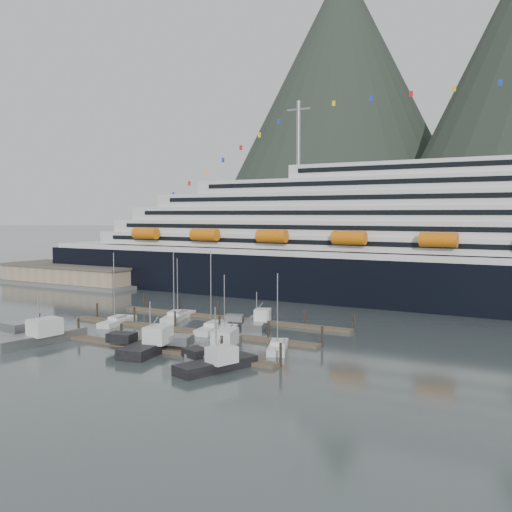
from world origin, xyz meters
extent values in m
plane|color=#4A5657|center=(0.00, 0.00, 0.00)|extent=(1600.00, 1600.00, 0.00)
cone|color=#202B20|center=(-220.00, 600.00, 145.00)|extent=(340.00, 340.00, 340.00)
cube|color=black|center=(25.00, 55.00, 4.00)|extent=(210.00, 28.00, 12.00)
cube|color=silver|center=(25.00, 55.00, 10.50)|extent=(205.80, 27.44, 1.50)
cube|color=silver|center=(30.00, 55.00, 13.10)|extent=(185.00, 26.00, 3.20)
cube|color=black|center=(30.00, 41.95, 13.26)|extent=(175.75, 0.20, 1.00)
cube|color=silver|center=(32.00, 55.00, 16.30)|extent=(180.00, 25.00, 3.20)
cube|color=black|center=(32.00, 42.45, 16.46)|extent=(171.00, 0.20, 1.00)
cube|color=silver|center=(34.00, 55.00, 19.50)|extent=(172.00, 24.00, 3.20)
cube|color=black|center=(34.00, 42.95, 19.66)|extent=(163.40, 0.20, 1.00)
cube|color=silver|center=(36.00, 55.00, 22.70)|extent=(160.00, 23.00, 3.20)
cube|color=black|center=(36.00, 43.45, 22.86)|extent=(152.00, 0.20, 1.00)
cube|color=black|center=(38.00, 43.95, 25.95)|extent=(133.00, 0.20, 1.00)
cylinder|color=gray|center=(-10.00, 55.00, 38.30)|extent=(1.00, 1.00, 16.00)
cylinder|color=orange|center=(-45.00, 40.00, 14.50)|extent=(7.00, 2.80, 2.80)
cylinder|color=orange|center=(-27.00, 40.00, 14.50)|extent=(7.00, 2.80, 2.80)
cylinder|color=orange|center=(-9.00, 40.00, 14.50)|extent=(7.00, 2.80, 2.80)
cylinder|color=orange|center=(9.00, 40.00, 14.50)|extent=(7.00, 2.80, 2.80)
cylinder|color=orange|center=(27.00, 40.00, 14.50)|extent=(7.00, 2.80, 2.80)
cube|color=#595956|center=(-72.00, 42.00, 0.30)|extent=(46.00, 20.00, 1.20)
cube|color=tan|center=(-72.00, 42.00, 2.50)|extent=(42.00, 16.00, 5.00)
cube|color=#595147|center=(-72.00, 42.00, 5.20)|extent=(43.00, 17.00, 0.60)
cube|color=#4F3F33|center=(-5.00, -10.00, 0.25)|extent=(48.00, 2.00, 0.50)
cylinder|color=black|center=(-26.00, -8.90, 1.40)|extent=(0.36, 0.36, 3.20)
cylinder|color=black|center=(-17.00, -8.90, 1.40)|extent=(0.36, 0.36, 3.20)
cylinder|color=black|center=(-8.00, -8.90, 1.40)|extent=(0.36, 0.36, 3.20)
cylinder|color=black|center=(1.00, -8.90, 1.40)|extent=(0.36, 0.36, 3.20)
cylinder|color=black|center=(10.00, -8.90, 1.40)|extent=(0.36, 0.36, 3.20)
cylinder|color=black|center=(19.00, -8.90, 1.40)|extent=(0.36, 0.36, 3.20)
cube|color=#4F3F33|center=(-5.00, 3.00, 0.25)|extent=(48.00, 2.00, 0.50)
cylinder|color=black|center=(-26.00, 4.10, 1.40)|extent=(0.36, 0.36, 3.20)
cylinder|color=black|center=(-17.00, 4.10, 1.40)|extent=(0.36, 0.36, 3.20)
cylinder|color=black|center=(-8.00, 4.10, 1.40)|extent=(0.36, 0.36, 3.20)
cylinder|color=black|center=(1.00, 4.10, 1.40)|extent=(0.36, 0.36, 3.20)
cylinder|color=black|center=(10.00, 4.10, 1.40)|extent=(0.36, 0.36, 3.20)
cylinder|color=black|center=(19.00, 4.10, 1.40)|extent=(0.36, 0.36, 3.20)
cube|color=#4F3F33|center=(-5.00, 16.00, 0.25)|extent=(48.00, 2.00, 0.50)
cylinder|color=black|center=(-26.00, 17.10, 1.40)|extent=(0.36, 0.36, 3.20)
cylinder|color=black|center=(-17.00, 17.10, 1.40)|extent=(0.36, 0.36, 3.20)
cylinder|color=black|center=(-8.00, 17.10, 1.40)|extent=(0.36, 0.36, 3.20)
cylinder|color=black|center=(1.00, 17.10, 1.40)|extent=(0.36, 0.36, 3.20)
cylinder|color=black|center=(10.00, 17.10, 1.40)|extent=(0.36, 0.36, 3.20)
cylinder|color=black|center=(19.00, 17.10, 1.40)|extent=(0.36, 0.36, 3.20)
cube|color=silver|center=(-13.27, 11.03, 0.25)|extent=(5.84, 9.95, 1.49)
cube|color=silver|center=(-13.27, 11.03, 1.22)|extent=(3.14, 3.88, 0.85)
cylinder|color=gray|center=(-12.95, 10.13, 6.85)|extent=(0.17, 0.17, 11.78)
cube|color=silver|center=(-19.47, 2.45, 0.25)|extent=(4.39, 9.79, 1.33)
cube|color=silver|center=(-19.47, 2.45, 1.09)|extent=(2.55, 3.64, 0.76)
cylinder|color=gray|center=(-19.27, 1.52, 6.77)|extent=(0.15, 0.15, 11.84)
cube|color=silver|center=(1.76, 4.74, 0.25)|extent=(5.20, 8.89, 1.27)
cube|color=silver|center=(1.76, 4.74, 1.04)|extent=(2.75, 3.46, 0.73)
cylinder|color=gray|center=(2.06, 3.94, 5.26)|extent=(0.15, 0.15, 8.89)
cube|color=silver|center=(-1.51, 6.08, 0.25)|extent=(4.63, 11.02, 1.37)
cube|color=silver|center=(-1.51, 6.08, 1.12)|extent=(2.66, 4.07, 0.78)
cylinder|color=gray|center=(-1.29, 5.03, 7.09)|extent=(0.16, 0.16, 12.42)
cube|color=silver|center=(-13.76, 12.95, 0.25)|extent=(3.73, 9.06, 1.23)
cube|color=silver|center=(-13.76, 12.95, 1.01)|extent=(2.25, 3.33, 0.70)
cylinder|color=gray|center=(-13.61, 12.08, 6.01)|extent=(0.14, 0.14, 10.43)
cube|color=silver|center=(14.51, -1.24, 0.25)|extent=(5.68, 8.85, 1.33)
cube|color=silver|center=(14.51, -1.24, 1.09)|extent=(2.94, 3.51, 0.76)
cylinder|color=gray|center=(14.85, -2.02, 5.98)|extent=(0.15, 0.15, 10.24)
cube|color=gray|center=(-18.88, -15.00, 0.35)|extent=(5.39, 15.05, 2.27)
cube|color=gray|center=(-24.46, -14.50, 1.81)|extent=(4.13, 3.58, 1.36)
cube|color=silver|center=(-17.41, -15.13, 2.61)|extent=(3.56, 4.69, 2.50)
cube|color=black|center=(-17.41, -15.13, 3.52)|extent=(3.31, 4.38, 0.57)
cylinder|color=gray|center=(-18.88, -15.00, 4.54)|extent=(0.18, 0.18, 5.67)
cube|color=black|center=(-0.53, -11.10, 0.35)|extent=(6.28, 12.64, 2.20)
cube|color=black|center=(-5.03, -12.01, 1.76)|extent=(4.19, 3.35, 1.32)
cube|color=silver|center=(0.65, -10.86, 2.53)|extent=(3.74, 4.17, 2.42)
cube|color=black|center=(0.65, -10.86, 3.41)|extent=(3.47, 3.89, 0.55)
cylinder|color=gray|center=(-0.53, -11.10, 4.40)|extent=(0.18, 0.18, 5.50)
cube|color=gray|center=(7.84, -7.23, 0.35)|extent=(7.19, 14.56, 2.01)
cube|color=gray|center=(2.67, -8.63, 1.61)|extent=(4.12, 3.89, 1.21)
cube|color=silver|center=(9.20, -6.86, 2.32)|extent=(3.83, 4.82, 2.22)
cube|color=black|center=(9.20, -6.86, 3.12)|extent=(3.56, 4.50, 0.50)
cylinder|color=gray|center=(7.84, -7.23, 4.03)|extent=(0.16, 0.16, 5.04)
cube|color=black|center=(12.97, -14.63, 0.35)|extent=(6.54, 11.59, 1.85)
cube|color=black|center=(8.95, -13.36, 1.48)|extent=(3.74, 3.28, 1.11)
cube|color=silver|center=(14.03, -14.97, 2.13)|extent=(3.48, 3.96, 2.04)
cube|color=black|center=(14.03, -14.97, 2.87)|extent=(3.24, 3.69, 0.46)
cylinder|color=gray|center=(12.97, -14.63, 3.70)|extent=(0.15, 0.15, 4.63)
cube|color=gray|center=(3.19, 12.24, 0.35)|extent=(6.85, 10.81, 1.87)
cube|color=gray|center=(-0.45, 10.83, 1.50)|extent=(3.78, 3.26, 1.12)
cube|color=silver|center=(4.15, 12.62, 2.15)|extent=(3.55, 3.82, 2.06)
cube|color=black|center=(4.15, 12.62, 2.90)|extent=(3.31, 3.56, 0.47)
cylinder|color=gray|center=(3.19, 12.24, 3.74)|extent=(0.15, 0.15, 4.67)
camera|label=1|loc=(54.02, -75.36, 19.39)|focal=42.00mm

